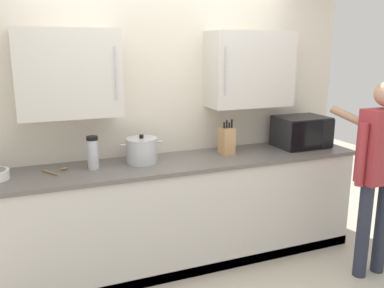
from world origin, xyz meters
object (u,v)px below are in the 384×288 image
at_px(knife_block, 227,140).
at_px(person_figure, 378,163).
at_px(wooden_spoon, 57,170).
at_px(stock_pot, 142,150).
at_px(microwave_oven, 300,132).
at_px(thermos_flask, 93,153).

relative_size(knife_block, person_figure, 0.19).
bearing_deg(wooden_spoon, person_figure, -19.53).
xyz_separation_m(wooden_spoon, stock_pot, (0.69, -0.01, 0.10)).
bearing_deg(microwave_oven, wooden_spoon, 179.17).
bearing_deg(person_figure, knife_block, 137.66).
relative_size(microwave_oven, knife_block, 1.51).
bearing_deg(wooden_spoon, microwave_oven, -0.83).
distance_m(microwave_oven, wooden_spoon, 2.27).
distance_m(wooden_spoon, person_figure, 2.58).
xyz_separation_m(thermos_flask, wooden_spoon, (-0.28, 0.04, -0.13)).
xyz_separation_m(microwave_oven, stock_pot, (-1.58, 0.03, -0.04)).
bearing_deg(thermos_flask, stock_pot, 4.34).
height_order(thermos_flask, person_figure, person_figure).
xyz_separation_m(microwave_oven, thermos_flask, (-1.99, -0.00, -0.01)).
bearing_deg(knife_block, wooden_spoon, 179.96).
bearing_deg(stock_pot, person_figure, -26.14).
xyz_separation_m(microwave_oven, knife_block, (-0.78, 0.03, -0.02)).
height_order(knife_block, person_figure, person_figure).
relative_size(microwave_oven, person_figure, 0.29).
bearing_deg(person_figure, thermos_flask, 159.05).
relative_size(knife_block, wooden_spoon, 1.53).
relative_size(knife_block, thermos_flask, 1.19).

